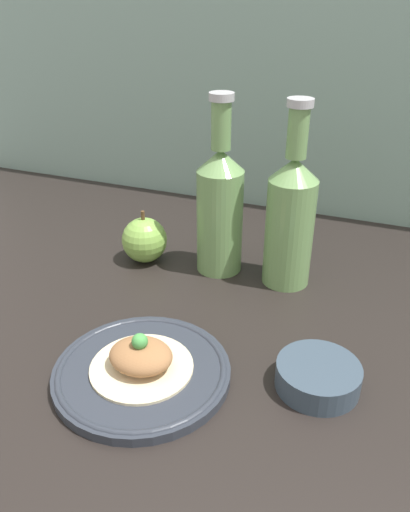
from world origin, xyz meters
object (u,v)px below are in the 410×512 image
at_px(cider_bottle_left, 220,207).
at_px(apple, 144,240).
at_px(plate, 142,371).
at_px(dipping_bowl, 318,376).
at_px(cider_bottle_right, 290,217).
at_px(plated_food, 141,358).

relative_size(cider_bottle_left, apple, 3.12).
bearing_deg(apple, plate, -63.25).
bearing_deg(dipping_bowl, cider_bottle_right, 112.41).
height_order(plated_food, apple, apple).
distance_m(plated_food, dipping_bowl, 0.22).
xyz_separation_m(cider_bottle_right, apple, (-0.25, -0.02, -0.08)).
distance_m(plated_food, cider_bottle_right, 0.33).
bearing_deg(dipping_bowl, cider_bottle_left, 132.52).
distance_m(plate, plated_food, 0.02).
xyz_separation_m(cider_bottle_right, dipping_bowl, (0.10, -0.24, -0.10)).
bearing_deg(plate, dipping_bowl, 16.81).
xyz_separation_m(cider_bottle_left, apple, (-0.14, -0.02, -0.08)).
relative_size(plated_food, apple, 1.36).
xyz_separation_m(plate, cider_bottle_right, (0.11, 0.30, 0.11)).
distance_m(cider_bottle_right, dipping_bowl, 0.28).
bearing_deg(plated_food, dipping_bowl, 16.81).
bearing_deg(cider_bottle_right, plated_food, -110.77).
height_order(plated_food, cider_bottle_left, cider_bottle_left).
bearing_deg(cider_bottle_left, plate, -88.97).
relative_size(cider_bottle_left, cider_bottle_right, 1.00).
relative_size(plated_food, cider_bottle_left, 0.44).
relative_size(plated_food, dipping_bowl, 1.26).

